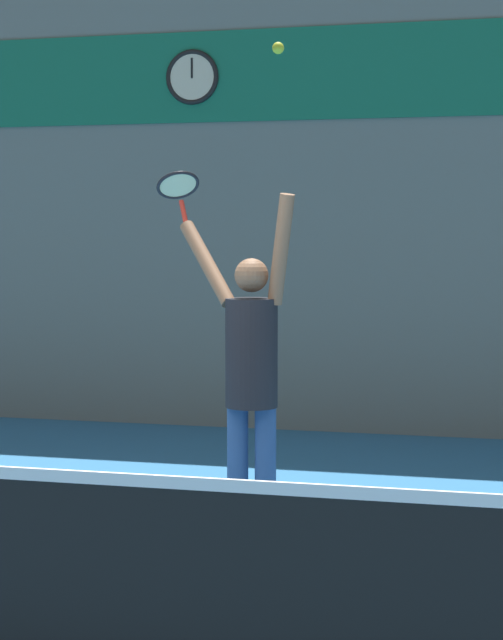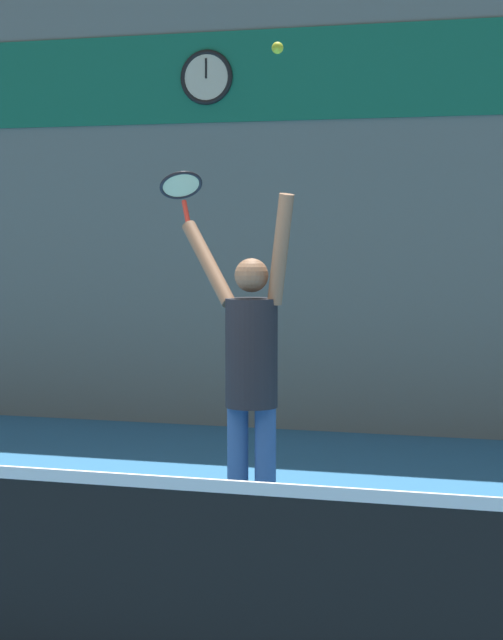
{
  "view_description": "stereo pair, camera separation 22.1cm",
  "coord_description": "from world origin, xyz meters",
  "px_view_note": "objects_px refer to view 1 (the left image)",
  "views": [
    {
      "loc": [
        2.42,
        -5.28,
        1.91
      ],
      "look_at": [
        0.67,
        1.45,
        1.37
      ],
      "focal_mm": 65.0,
      "sensor_mm": 36.0,
      "label": 1
    },
    {
      "loc": [
        2.63,
        -5.22,
        1.91
      ],
      "look_at": [
        0.67,
        1.45,
        1.37
      ],
      "focal_mm": 65.0,
      "sensor_mm": 36.0,
      "label": 2
    }
  ],
  "objects_px": {
    "tennis_racket": "(178,188)",
    "scoreboard_clock": "(192,77)",
    "tennis_player": "(251,369)",
    "tennis_ball": "(278,48)"
  },
  "relations": [
    {
      "from": "scoreboard_clock",
      "to": "tennis_racket",
      "type": "relative_size",
      "value": 1.43
    },
    {
      "from": "tennis_racket",
      "to": "scoreboard_clock",
      "type": "bearing_deg",
      "value": 106.01
    },
    {
      "from": "tennis_ball",
      "to": "scoreboard_clock",
      "type": "bearing_deg",
      "value": 113.94
    },
    {
      "from": "tennis_racket",
      "to": "tennis_ball",
      "type": "bearing_deg",
      "value": -33.5
    },
    {
      "from": "tennis_player",
      "to": "tennis_ball",
      "type": "bearing_deg",
      "value": -23.42
    },
    {
      "from": "scoreboard_clock",
      "to": "tennis_player",
      "type": "relative_size",
      "value": 0.25
    },
    {
      "from": "scoreboard_clock",
      "to": "tennis_player",
      "type": "distance_m",
      "value": 4.86
    },
    {
      "from": "scoreboard_clock",
      "to": "tennis_racket",
      "type": "distance_m",
      "value": 3.86
    },
    {
      "from": "tennis_racket",
      "to": "tennis_ball",
      "type": "height_order",
      "value": "tennis_ball"
    },
    {
      "from": "tennis_racket",
      "to": "tennis_player",
      "type": "bearing_deg",
      "value": -36.25
    }
  ]
}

